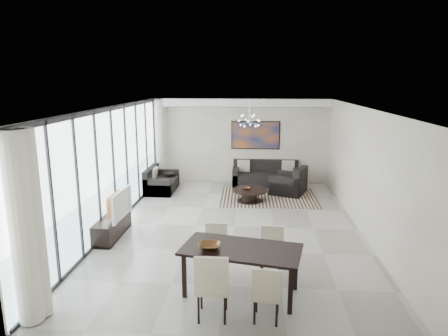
# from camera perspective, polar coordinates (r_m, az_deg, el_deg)

# --- Properties ---
(room_shell) EXTENTS (6.00, 9.00, 2.90)m
(room_shell) POSITION_cam_1_polar(r_m,az_deg,el_deg) (9.46, 4.32, -0.19)
(room_shell) COLOR #A8A39B
(room_shell) RESTS_ON ground
(window_wall) EXTENTS (0.37, 8.95, 2.90)m
(window_wall) POSITION_cam_1_polar(r_m,az_deg,el_deg) (10.01, -15.03, 0.24)
(window_wall) COLOR silver
(window_wall) RESTS_ON floor
(soffit) EXTENTS (5.98, 0.40, 0.26)m
(soffit) POSITION_cam_1_polar(r_m,az_deg,el_deg) (13.55, 2.47, 9.32)
(soffit) COLOR white
(soffit) RESTS_ON room_shell
(painting) EXTENTS (1.68, 0.04, 0.98)m
(painting) POSITION_cam_1_polar(r_m,az_deg,el_deg) (13.82, 4.53, 4.69)
(painting) COLOR #A95417
(painting) RESTS_ON room_shell
(chandelier) EXTENTS (0.66, 0.66, 0.71)m
(chandelier) POSITION_cam_1_polar(r_m,az_deg,el_deg) (11.78, 3.62, 6.78)
(chandelier) COLOR silver
(chandelier) RESTS_ON room_shell
(rug) EXTENTS (2.95, 2.29, 0.01)m
(rug) POSITION_cam_1_polar(r_m,az_deg,el_deg) (12.35, 6.35, -4.11)
(rug) COLOR black
(rug) RESTS_ON floor
(coffee_table) EXTENTS (1.04, 1.04, 0.36)m
(coffee_table) POSITION_cam_1_polar(r_m,az_deg,el_deg) (11.81, 3.66, -3.82)
(coffee_table) COLOR black
(coffee_table) RESTS_ON floor
(bowl_coffee) EXTENTS (0.24, 0.24, 0.06)m
(bowl_coffee) POSITION_cam_1_polar(r_m,az_deg,el_deg) (11.74, 3.29, -2.94)
(bowl_coffee) COLOR brown
(bowl_coffee) RESTS_ON coffee_table
(sofa_main) EXTENTS (2.24, 0.92, 0.81)m
(sofa_main) POSITION_cam_1_polar(r_m,az_deg,el_deg) (13.69, 5.97, -1.27)
(sofa_main) COLOR black
(sofa_main) RESTS_ON floor
(loveseat) EXTENTS (0.86, 1.53, 0.77)m
(loveseat) POSITION_cam_1_polar(r_m,az_deg,el_deg) (13.05, -9.07, -2.12)
(loveseat) COLOR black
(loveseat) RESTS_ON floor
(armchair) EXTENTS (1.27, 1.30, 0.86)m
(armchair) POSITION_cam_1_polar(r_m,az_deg,el_deg) (12.73, 9.35, -2.35)
(armchair) COLOR black
(armchair) RESTS_ON floor
(side_table) EXTENTS (0.37, 0.37, 0.51)m
(side_table) POSITION_cam_1_polar(r_m,az_deg,el_deg) (13.35, -7.81, -1.40)
(side_table) COLOR black
(side_table) RESTS_ON floor
(tv_console) EXTENTS (0.42, 1.51, 0.47)m
(tv_console) POSITION_cam_1_polar(r_m,az_deg,el_deg) (9.58, -15.68, -8.04)
(tv_console) COLOR black
(tv_console) RESTS_ON floor
(television) EXTENTS (0.19, 1.10, 0.63)m
(television) POSITION_cam_1_polar(r_m,az_deg,el_deg) (9.31, -15.04, -5.02)
(television) COLOR gray
(television) RESTS_ON tv_console
(dining_table) EXTENTS (2.10, 1.34, 0.81)m
(dining_table) POSITION_cam_1_polar(r_m,az_deg,el_deg) (6.74, 2.47, -12.03)
(dining_table) COLOR black
(dining_table) RESTS_ON floor
(dining_chair_sw) EXTENTS (0.50, 0.50, 1.07)m
(dining_chair_sw) POSITION_cam_1_polar(r_m,az_deg,el_deg) (6.08, -1.73, -16.06)
(dining_chair_sw) COLOR beige
(dining_chair_sw) RESTS_ON floor
(dining_chair_se) EXTENTS (0.45, 0.45, 0.90)m
(dining_chair_se) POSITION_cam_1_polar(r_m,az_deg,el_deg) (6.11, 6.07, -17.07)
(dining_chair_se) COLOR beige
(dining_chair_se) RESTS_ON floor
(dining_chair_nw) EXTENTS (0.44, 0.44, 0.90)m
(dining_chair_nw) POSITION_cam_1_polar(r_m,az_deg,el_deg) (7.58, -1.12, -10.87)
(dining_chair_nw) COLOR beige
(dining_chair_nw) RESTS_ON floor
(dining_chair_ne) EXTENTS (0.46, 0.46, 0.90)m
(dining_chair_ne) POSITION_cam_1_polar(r_m,az_deg,el_deg) (7.49, 6.83, -11.25)
(dining_chair_ne) COLOR beige
(dining_chair_ne) RESTS_ON floor
(bowl_dining) EXTENTS (0.37, 0.37, 0.09)m
(bowl_dining) POSITION_cam_1_polar(r_m,az_deg,el_deg) (6.67, -2.11, -11.09)
(bowl_dining) COLOR brown
(bowl_dining) RESTS_ON dining_table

